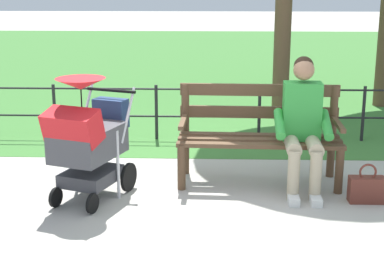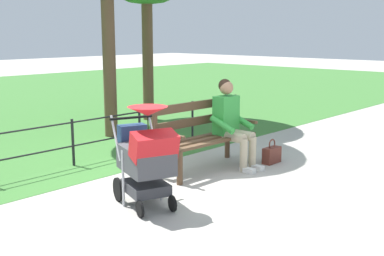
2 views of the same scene
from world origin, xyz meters
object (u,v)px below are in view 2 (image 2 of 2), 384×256
object	(u,v)px
person_on_bench	(232,121)
stroller	(146,155)
park_bench	(202,133)
handbag	(272,155)

from	to	relation	value
person_on_bench	stroller	bearing A→B (deg)	10.16
park_bench	person_on_bench	distance (m)	0.48
person_on_bench	handbag	world-z (taller)	person_on_bench
park_bench	person_on_bench	size ratio (longest dim) A/B	1.27
park_bench	handbag	bearing A→B (deg)	149.20
park_bench	stroller	bearing A→B (deg)	19.96
person_on_bench	stroller	size ratio (longest dim) A/B	1.11
stroller	handbag	bearing A→B (deg)	-179.67
stroller	person_on_bench	bearing A→B (deg)	-169.84
park_bench	handbag	xyz separation A→B (m)	(-0.95, 0.56, -0.40)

